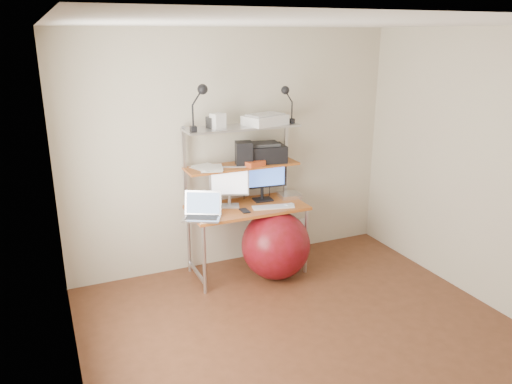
% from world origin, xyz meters
% --- Properties ---
extents(room, '(3.60, 3.60, 3.60)m').
position_xyz_m(room, '(0.00, 0.00, 1.25)').
color(room, brown).
rests_on(room, ground).
extents(computer_desk, '(1.20, 0.60, 1.57)m').
position_xyz_m(computer_desk, '(0.00, 1.50, 0.96)').
color(computer_desk, '#B15322').
rests_on(computer_desk, ground).
extents(desktop, '(1.20, 0.60, 0.00)m').
position_xyz_m(desktop, '(0.00, 1.44, 0.74)').
color(desktop, '#B15322').
rests_on(desktop, computer_desk).
extents(mid_shelf, '(1.18, 0.34, 0.00)m').
position_xyz_m(mid_shelf, '(0.00, 1.57, 1.15)').
color(mid_shelf, '#B15322').
rests_on(mid_shelf, computer_desk).
extents(top_shelf, '(1.18, 0.34, 0.00)m').
position_xyz_m(top_shelf, '(0.00, 1.57, 1.55)').
color(top_shelf, '#B8B8BD').
rests_on(top_shelf, computer_desk).
extents(floor, '(3.60, 3.60, 0.00)m').
position_xyz_m(floor, '(0.00, 0.00, 0.00)').
color(floor, brown).
rests_on(floor, ground).
extents(wall_outlet, '(0.08, 0.01, 0.12)m').
position_xyz_m(wall_outlet, '(0.85, 1.79, 0.30)').
color(wall_outlet, silver).
rests_on(wall_outlet, room).
extents(monitor_silver, '(0.39, 0.20, 0.45)m').
position_xyz_m(monitor_silver, '(-0.16, 1.52, 0.98)').
color(monitor_silver, '#B6B6BB').
rests_on(monitor_silver, desktop).
extents(monitor_black, '(0.54, 0.17, 0.54)m').
position_xyz_m(monitor_black, '(0.23, 1.57, 1.01)').
color(monitor_black, black).
rests_on(monitor_black, desktop).
extents(laptop, '(0.45, 0.42, 0.31)m').
position_xyz_m(laptop, '(-0.52, 1.32, 0.79)').
color(laptop, silver).
rests_on(laptop, desktop).
extents(keyboard, '(0.44, 0.21, 0.01)m').
position_xyz_m(keyboard, '(0.23, 1.30, 0.75)').
color(keyboard, silver).
rests_on(keyboard, desktop).
extents(mouse, '(0.09, 0.06, 0.02)m').
position_xyz_m(mouse, '(0.40, 1.27, 0.75)').
color(mouse, silver).
rests_on(mouse, desktop).
extents(mac_mini, '(0.25, 0.25, 0.04)m').
position_xyz_m(mac_mini, '(0.54, 1.54, 0.76)').
color(mac_mini, silver).
rests_on(mac_mini, desktop).
extents(phone, '(0.08, 0.14, 0.01)m').
position_xyz_m(phone, '(-0.08, 1.31, 0.75)').
color(phone, black).
rests_on(phone, desktop).
extents(printer, '(0.47, 0.36, 0.20)m').
position_xyz_m(printer, '(0.26, 1.59, 1.25)').
color(printer, black).
rests_on(printer, mid_shelf).
extents(nas_cube, '(0.20, 0.20, 0.24)m').
position_xyz_m(nas_cube, '(0.01, 1.55, 1.27)').
color(nas_cube, black).
rests_on(nas_cube, mid_shelf).
extents(red_box, '(0.23, 0.18, 0.05)m').
position_xyz_m(red_box, '(0.09, 1.47, 1.18)').
color(red_box, '#B6441D').
rests_on(red_box, mid_shelf).
extents(scanner, '(0.49, 0.40, 0.11)m').
position_xyz_m(scanner, '(0.25, 1.55, 1.60)').
color(scanner, silver).
rests_on(scanner, top_shelf).
extents(box_white, '(0.16, 0.14, 0.15)m').
position_xyz_m(box_white, '(-0.26, 1.53, 1.63)').
color(box_white, silver).
rests_on(box_white, top_shelf).
extents(box_grey, '(0.13, 0.13, 0.11)m').
position_xyz_m(box_grey, '(-0.29, 1.59, 1.61)').
color(box_grey, '#2A2A2C').
rests_on(box_grey, top_shelf).
extents(clip_lamp_left, '(0.18, 0.10, 0.44)m').
position_xyz_m(clip_lamp_left, '(-0.45, 1.46, 1.87)').
color(clip_lamp_left, black).
rests_on(clip_lamp_left, top_shelf).
extents(clip_lamp_right, '(0.15, 0.08, 0.38)m').
position_xyz_m(clip_lamp_right, '(0.47, 1.51, 1.83)').
color(clip_lamp_right, black).
rests_on(clip_lamp_right, top_shelf).
extents(exercise_ball, '(0.71, 0.71, 0.71)m').
position_xyz_m(exercise_ball, '(0.23, 1.22, 0.36)').
color(exercise_ball, maroon).
rests_on(exercise_ball, floor).
extents(paper_stack, '(0.33, 0.40, 0.02)m').
position_xyz_m(paper_stack, '(-0.36, 1.56, 1.16)').
color(paper_stack, white).
rests_on(paper_stack, mid_shelf).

